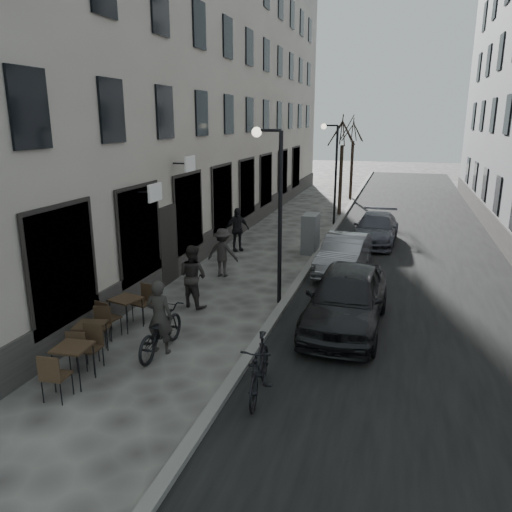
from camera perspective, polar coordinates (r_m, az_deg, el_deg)
The scene contains 21 objects.
ground at distance 9.87m, azimuth -6.07°, elevation -17.15°, with size 120.00×120.00×0.00m, color #3A3735.
road at distance 24.25m, azimuth 17.27°, elevation 2.05°, with size 7.30×60.00×0.00m, color black.
kerb at distance 24.43m, azimuth 8.71°, elevation 2.80°, with size 0.25×60.00×0.12m, color slate.
building_left at distance 26.02m, azimuth -5.01°, elevation 21.27°, with size 4.00×35.00×16.00m, color gray.
streetlamp_near at distance 14.25m, azimuth 2.12°, elevation 6.74°, with size 0.90×0.28×5.09m.
streetlamp_far at distance 25.98m, azimuth 8.78°, elevation 10.47°, with size 0.90×0.28×5.09m.
tree_near at distance 28.87m, azimuth 9.89°, elevation 13.88°, with size 2.40×2.40×5.70m.
tree_far at distance 34.83m, azimuth 11.09°, elevation 14.04°, with size 2.40×2.40×5.70m.
bistro_set_a at distance 11.09m, azimuth -20.11°, elevation -11.19°, with size 0.73×1.71×0.99m.
bistro_set_b at distance 12.19m, azimuth -18.35°, elevation -8.74°, with size 0.76×1.62×0.93m.
bistro_set_c at distance 13.46m, azimuth -14.58°, elevation -5.99°, with size 0.86×1.73×0.99m.
utility_cabinet at distance 20.45m, azimuth 6.24°, elevation 2.57°, with size 0.59×1.07×1.60m, color slate.
bicycle at distance 11.95m, azimuth -10.88°, elevation -8.36°, with size 0.72×2.05×1.08m, color black.
cyclist_rider at distance 11.82m, azimuth -10.96°, elevation -6.84°, with size 0.64×0.42×1.77m, color #2A2724.
pedestrian_near at distance 14.52m, azimuth -7.24°, elevation -2.28°, with size 0.90×0.70×1.84m, color #272522.
pedestrian_mid at distance 17.28m, azimuth -3.85°, elevation 0.41°, with size 1.09×0.63×1.69m, color #2A2725.
pedestrian_far at distance 20.61m, azimuth -2.18°, elevation 3.04°, with size 1.06×0.44×1.81m, color black.
car_near at distance 13.20m, azimuth 10.27°, elevation -4.78°, with size 1.90×4.73×1.61m, color black.
car_mid at distance 18.07m, azimuth 10.05°, elevation 0.25°, with size 1.40×4.01×1.32m, color gray.
car_far at distance 22.60m, azimuth 13.50°, elevation 3.05°, with size 1.81×4.44×1.29m, color #3D3E48.
moped at distance 10.00m, azimuth 0.38°, elevation -12.62°, with size 0.56×1.99×1.20m, color black.
Camera 1 is at (3.28, -7.66, 5.29)m, focal length 35.00 mm.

